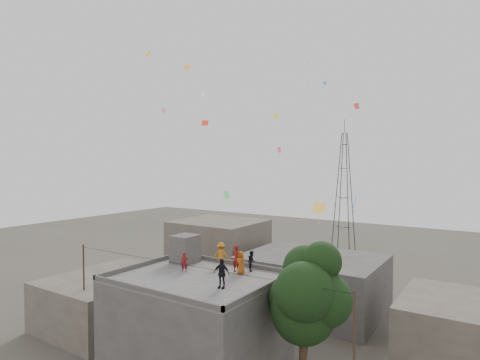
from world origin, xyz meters
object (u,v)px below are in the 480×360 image
Objects in this scene: stair_head_box at (185,249)px; transmission_tower at (344,191)px; person_red_adult at (237,258)px; person_dark_adult at (221,273)px; tree at (307,296)px.

transmission_tower is (-0.80, 37.40, 1.97)m from stair_head_box.
person_red_adult is at bearing -81.72° from transmission_tower.
transmission_tower is 11.51× the size of person_dark_adult.
tree reaches higher than stair_head_box.
stair_head_box reaches higher than person_dark_adult.
person_red_adult reaches higher than person_dark_adult.
transmission_tower is 41.48m from person_dark_adult.
transmission_tower is (-11.37, 39.40, 2.97)m from tree.
transmission_tower is 38.02m from person_red_adult.
tree is at bearing -73.91° from transmission_tower.
tree reaches higher than person_red_adult.
person_dark_adult is at bearing -162.52° from tree.
transmission_tower is at bearing 91.23° from stair_head_box.
tree is 4.94× the size of person_red_adult.
tree is 6.25m from person_red_adult.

